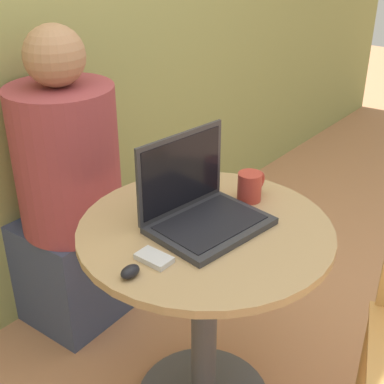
% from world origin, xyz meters
% --- Properties ---
extents(round_table, '(0.76, 0.76, 0.73)m').
position_xyz_m(round_table, '(0.00, 0.00, 0.51)').
color(round_table, '#4C4C51').
rests_on(round_table, ground_plane).
extents(laptop, '(0.36, 0.29, 0.27)m').
position_xyz_m(laptop, '(0.00, 0.02, 0.78)').
color(laptop, '#2D2D33').
rests_on(laptop, round_table).
extents(cell_phone, '(0.06, 0.10, 0.02)m').
position_xyz_m(cell_phone, '(-0.23, 0.00, 0.73)').
color(cell_phone, silver).
rests_on(cell_phone, round_table).
extents(computer_mouse, '(0.06, 0.04, 0.03)m').
position_xyz_m(computer_mouse, '(-0.32, 0.00, 0.74)').
color(computer_mouse, black).
rests_on(computer_mouse, round_table).
extents(coffee_cup, '(0.12, 0.08, 0.09)m').
position_xyz_m(coffee_cup, '(0.23, -0.01, 0.77)').
color(coffee_cup, '#B2382D').
rests_on(coffee_cup, round_table).
extents(person_seated, '(0.40, 0.61, 1.23)m').
position_xyz_m(person_seated, '(0.03, 0.74, 0.51)').
color(person_seated, '#3D4766').
rests_on(person_seated, ground_plane).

